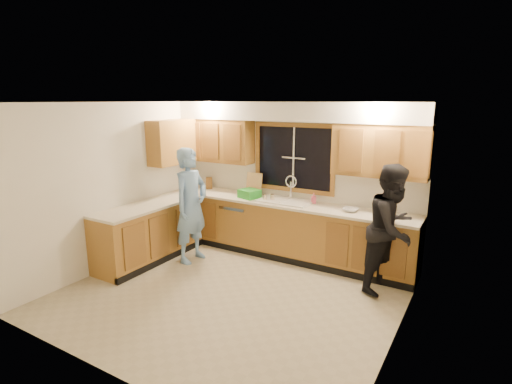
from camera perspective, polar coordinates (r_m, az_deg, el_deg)
floor at (r=5.50m, az=-3.67°, el=-14.34°), size 4.20×4.20×0.00m
ceiling at (r=4.89m, az=-4.10°, el=12.67°), size 4.20×4.20×0.00m
wall_back at (r=6.67m, az=5.40°, el=1.91°), size 4.20×0.00×4.20m
wall_left at (r=6.45m, az=-19.45°, el=0.85°), size 0.00×3.80×3.80m
wall_right at (r=4.28m, az=20.13°, el=-5.19°), size 0.00×3.80×3.80m
base_cabinets_back at (r=6.61m, az=4.13°, el=-5.42°), size 4.20×0.60×0.88m
base_cabinets_left at (r=6.67m, az=-14.95°, el=-5.69°), size 0.60×1.90×0.88m
countertop_back at (r=6.47m, az=4.14°, el=-1.59°), size 4.20×0.63×0.04m
countertop_left at (r=6.53m, az=-15.09°, el=-1.88°), size 0.63×1.90×0.04m
upper_cabinets_left at (r=7.16m, az=-5.52°, el=7.33°), size 1.35×0.33×0.75m
upper_cabinets_right at (r=5.96m, az=17.36°, el=5.66°), size 1.35×0.33×0.75m
upper_cabinets_return at (r=7.01m, az=-11.90°, el=6.99°), size 0.33×0.90×0.75m
soffit at (r=6.39m, az=4.93°, el=11.38°), size 4.20×0.35×0.30m
window_frame at (r=6.60m, az=5.43°, el=4.88°), size 1.44×0.03×1.14m
sink at (r=6.49m, az=4.21°, el=-1.85°), size 0.86×0.52×0.57m
dishwasher at (r=7.01m, az=-2.15°, el=-4.57°), size 0.60×0.56×0.82m
stove at (r=6.30m, az=-18.66°, el=-6.93°), size 0.58×0.75×0.90m
man at (r=6.35m, az=-9.26°, el=-1.91°), size 0.45×0.67×1.82m
woman at (r=5.59m, az=18.88°, el=-5.01°), size 0.87×1.00×1.73m
knife_block at (r=7.44m, az=-6.73°, el=1.29°), size 0.15×0.15×0.21m
cutting_board at (r=6.89m, az=-0.28°, el=1.17°), size 0.30×0.12×0.38m
dish_crate at (r=6.70m, az=-0.94°, el=-0.24°), size 0.37×0.36×0.14m
soap_bottle at (r=6.41m, az=8.24°, el=-0.88°), size 0.10×0.10×0.17m
bowl at (r=6.05m, az=13.37°, el=-2.49°), size 0.23×0.23×0.05m
can_left at (r=6.47m, az=2.34°, el=-0.83°), size 0.07×0.07×0.12m
can_right at (r=6.50m, az=1.26°, el=-0.79°), size 0.07×0.07×0.11m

